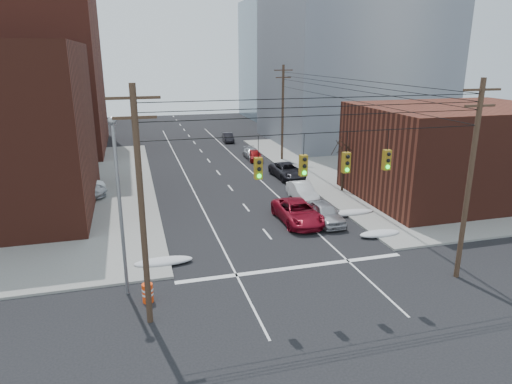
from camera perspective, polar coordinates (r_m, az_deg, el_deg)
ground at (r=22.24m, az=10.78°, el=-16.46°), size 160.00×160.00×0.00m
sidewalk_ne at (r=57.56m, az=23.37°, el=3.37°), size 40.00×40.00×0.15m
building_brick_far at (r=92.34m, az=-26.81°, el=11.28°), size 22.00×18.00×12.00m
building_office at (r=67.86m, az=11.93°, el=16.81°), size 22.00×20.00×25.00m
building_glass at (r=92.49m, az=5.43°, el=16.06°), size 20.00×18.00×22.00m
building_storefront at (r=42.85m, az=23.54°, el=4.52°), size 16.00×12.00×8.00m
utility_pole_left at (r=20.50m, az=-14.13°, el=-1.64°), size 2.20×0.28×11.00m
utility_pole_right at (r=26.77m, az=25.16°, el=1.56°), size 2.20×0.28×11.00m
utility_pole_far at (r=53.73m, az=3.35°, el=10.04°), size 2.20×0.28×11.00m
traffic_signals at (r=21.94m, az=8.64°, el=3.65°), size 17.00×0.42×2.02m
street_light at (r=23.45m, az=-16.78°, el=-0.15°), size 0.44×0.44×9.32m
bare_tree at (r=41.99m, az=10.83°, el=3.05°), size 2.09×2.20×4.93m
snow_nw at (r=28.17m, az=-11.49°, el=-8.50°), size 3.50×1.08×0.42m
snow_ne at (r=32.82m, az=15.21°, el=-5.04°), size 3.00×1.08×0.42m
snow_east_far at (r=36.49m, az=11.68°, el=-2.55°), size 4.00×1.08×0.42m
red_pickup at (r=34.23m, az=5.23°, el=-2.52°), size 2.70×5.79×1.60m
parked_car_a at (r=34.38m, az=8.60°, el=-2.60°), size 1.91×4.60×1.56m
parked_car_b at (r=39.54m, az=5.81°, el=0.05°), size 1.70×4.59×1.50m
parked_car_c at (r=46.56m, az=3.94°, el=2.67°), size 2.74×5.50×1.50m
parked_car_d at (r=55.27m, az=-0.44°, el=4.82°), size 1.71×4.21×1.22m
parked_car_e at (r=54.19m, az=-0.16°, el=4.61°), size 1.81×3.85×1.28m
parked_car_f at (r=66.27m, az=-3.52°, el=6.83°), size 1.64×3.96×1.27m
lot_car_a at (r=43.84m, az=-21.18°, el=0.78°), size 4.36×1.95×1.39m
lot_car_b at (r=42.41m, az=-21.46°, el=0.24°), size 5.50×3.75×1.40m
lot_car_d at (r=44.71m, az=-26.83°, el=0.30°), size 3.89×2.17×1.25m
construction_barrel at (r=24.30m, az=-13.39°, el=-12.15°), size 0.70×0.70×1.00m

